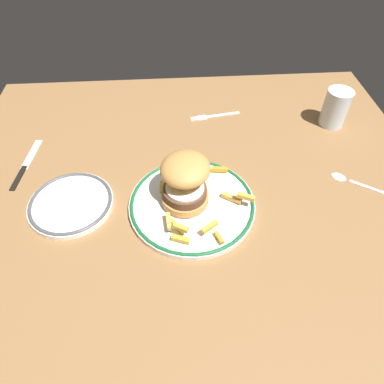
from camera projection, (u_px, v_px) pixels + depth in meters
ground_plane at (196, 212)px, 75.12cm from camera, size 112.70×109.12×4.00cm
dinner_plate at (192, 204)px, 72.99cm from camera, size 27.28×27.28×1.60cm
burger at (185, 180)px, 69.30cm from camera, size 14.66×14.69×10.50cm
fries_pile at (199, 197)px, 71.78cm from camera, size 19.88×25.51×2.97cm
water_glass at (335, 110)px, 90.34cm from camera, size 6.71×6.71×10.06cm
side_plate at (71, 203)px, 73.04cm from camera, size 18.21×18.21×1.60cm
fork at (214, 116)px, 95.74cm from camera, size 14.44×3.59×0.36cm
knife at (24, 167)px, 81.44cm from camera, size 3.53×18.05×0.70cm
spoon at (345, 178)px, 78.83cm from camera, size 11.92×8.94×0.90cm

